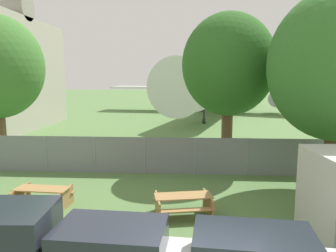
{
  "coord_description": "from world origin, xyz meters",
  "views": [
    {
      "loc": [
        -0.38,
        -5.52,
        4.85
      ],
      "look_at": [
        -1.54,
        13.49,
        2.0
      ],
      "focal_mm": 35.0,
      "sensor_mm": 36.0,
      "label": 1
    }
  ],
  "objects_px": {
    "picnic_bench_open_grass": "(42,195)",
    "tree_behind_benches": "(229,65)",
    "airplane": "(221,83)",
    "picnic_bench_near_cabin": "(183,203)"
  },
  "relations": [
    {
      "from": "picnic_bench_open_grass",
      "to": "tree_behind_benches",
      "type": "distance_m",
      "value": 10.99
    },
    {
      "from": "airplane",
      "to": "picnic_bench_near_cabin",
      "type": "xyz_separation_m",
      "value": [
        -4.55,
        -33.35,
        -3.54
      ]
    },
    {
      "from": "airplane",
      "to": "picnic_bench_near_cabin",
      "type": "distance_m",
      "value": 33.84
    },
    {
      "from": "airplane",
      "to": "picnic_bench_near_cabin",
      "type": "bearing_deg",
      "value": 7.47
    },
    {
      "from": "airplane",
      "to": "picnic_bench_open_grass",
      "type": "relative_size",
      "value": 19.66
    },
    {
      "from": "picnic_bench_open_grass",
      "to": "picnic_bench_near_cabin",
      "type": "bearing_deg",
      "value": -4.59
    },
    {
      "from": "picnic_bench_open_grass",
      "to": "tree_behind_benches",
      "type": "relative_size",
      "value": 0.25
    },
    {
      "from": "airplane",
      "to": "tree_behind_benches",
      "type": "distance_m",
      "value": 26.8
    },
    {
      "from": "picnic_bench_near_cabin",
      "to": "picnic_bench_open_grass",
      "type": "height_order",
      "value": "same"
    },
    {
      "from": "picnic_bench_near_cabin",
      "to": "tree_behind_benches",
      "type": "distance_m",
      "value": 8.65
    }
  ]
}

